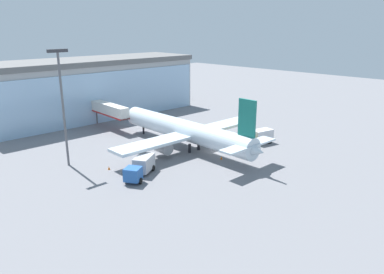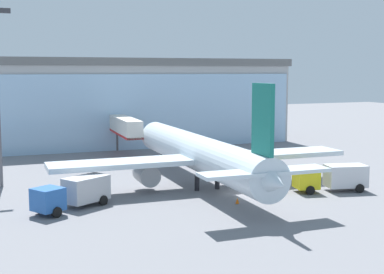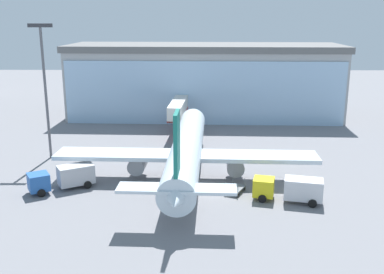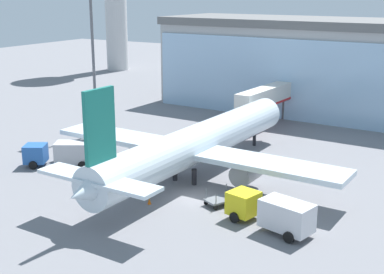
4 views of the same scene
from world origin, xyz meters
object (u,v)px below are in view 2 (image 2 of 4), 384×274
Objects in this scene: catering_truck at (74,192)px; safety_cone_wingtip at (43,194)px; airplane at (200,154)px; jet_bridge at (124,127)px; safety_cone_nose at (237,201)px; fuel_truck at (333,177)px; baggage_cart at (272,186)px.

catering_truck is 6.05m from safety_cone_wingtip.
airplane is 4.73× the size of catering_truck.
jet_bridge reaches higher than catering_truck.
airplane is 63.96× the size of safety_cone_nose.
airplane reaches higher than jet_bridge.
catering_truck is (-13.99, -4.24, -1.94)m from airplane.
airplane is at bearing -20.39° from fuel_truck.
safety_cone_nose is 18.69m from safety_cone_wingtip.
airplane is at bearing 167.20° from catering_truck.
safety_cone_nose is at bearing -30.91° from safety_cone_wingtip.
safety_cone_nose is at bearing 16.87° from fuel_truck.
fuel_truck reaches higher than safety_cone_nose.
fuel_truck is 2.37× the size of baggage_cart.
airplane reaches higher than safety_cone_nose.
baggage_cart is at bearing -16.78° from safety_cone_wingtip.
baggage_cart reaches higher than safety_cone_nose.
jet_bridge reaches higher than safety_cone_nose.
jet_bridge is at bearing -139.80° from baggage_cart.
fuel_truck reaches higher than safety_cone_wingtip.
baggage_cart is (7.45, -28.14, -3.67)m from jet_bridge.
fuel_truck is at bearing 92.66° from baggage_cart.
safety_cone_wingtip is (-15.94, 1.36, -3.13)m from airplane.
catering_truck is at bearing 109.15° from airplane.
jet_bridge reaches higher than safety_cone_wingtip.
airplane is at bearing -107.05° from baggage_cart.
catering_truck is 19.66m from baggage_cart.
baggage_cart is (5.63, -5.14, -2.90)m from airplane.
jet_bridge is 1.98× the size of catering_truck.
safety_cone_wingtip is at bearing 150.84° from jet_bridge.
safety_cone_nose is 1.00× the size of safety_cone_wingtip.
safety_cone_nose is (-11.23, -0.72, -1.19)m from fuel_truck.
airplane reaches higher than safety_cone_wingtip.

